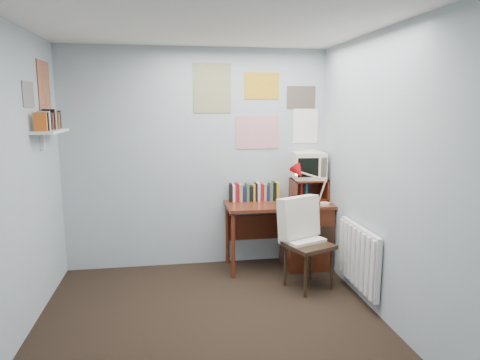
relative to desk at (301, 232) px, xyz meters
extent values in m
plane|color=black|center=(-1.17, -1.48, -0.41)|extent=(3.50, 3.50, 0.00)
cube|color=#A4B4BB|center=(-1.17, 0.27, 0.84)|extent=(3.00, 0.02, 2.50)
cube|color=#A4B4BB|center=(0.33, -1.48, 0.84)|extent=(0.02, 3.50, 2.50)
cube|color=white|center=(-1.17, -1.48, 2.09)|extent=(3.00, 3.50, 0.02)
cube|color=#5F2715|center=(-0.27, 0.00, 0.34)|extent=(1.20, 0.55, 0.03)
cube|color=#5F2715|center=(0.06, 0.00, -0.04)|extent=(0.50, 0.50, 0.72)
cylinder|color=#5F2715|center=(-0.83, -0.24, -0.04)|extent=(0.04, 0.04, 0.72)
cylinder|color=#5F2715|center=(-0.83, 0.23, -0.04)|extent=(0.04, 0.04, 0.72)
cube|color=#5F2715|center=(-0.52, 0.25, 0.01)|extent=(0.64, 0.02, 0.30)
cube|color=black|center=(-0.11, -0.62, 0.05)|extent=(0.60, 0.58, 0.90)
cube|color=#B90C11|center=(0.21, -0.18, 0.56)|extent=(0.28, 0.24, 0.40)
cube|color=#5F2715|center=(0.12, 0.11, 0.48)|extent=(0.40, 0.30, 0.25)
cube|color=beige|center=(0.12, 0.13, 0.77)|extent=(0.39, 0.37, 0.34)
cube|color=#5F2715|center=(-0.51, 0.18, 0.46)|extent=(0.60, 0.14, 0.22)
cube|color=white|center=(0.29, -0.93, 0.01)|extent=(0.09, 0.80, 0.60)
cube|color=white|center=(-2.57, -0.38, 1.21)|extent=(0.20, 0.62, 0.24)
cube|color=white|center=(-0.47, 0.26, 1.44)|extent=(1.20, 0.01, 0.90)
cube|color=white|center=(-2.67, -0.38, 1.59)|extent=(0.01, 0.70, 0.60)
camera|label=1|loc=(-1.48, -4.62, 1.45)|focal=32.00mm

